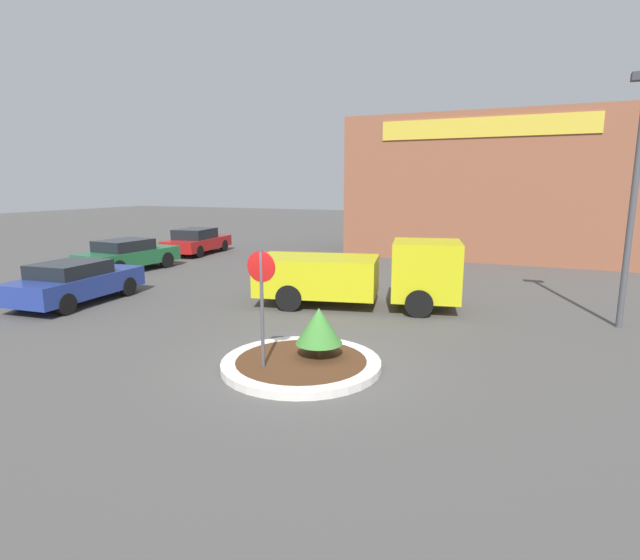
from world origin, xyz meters
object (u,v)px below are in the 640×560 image
at_px(stop_sign, 262,292).
at_px(utility_truck, 363,274).
at_px(parked_sedan_red, 197,241).
at_px(parked_sedan_green, 128,255).
at_px(light_pole, 635,183).
at_px(parked_sedan_blue, 75,282).

height_order(stop_sign, utility_truck, stop_sign).
distance_m(parked_sedan_red, parked_sedan_green, 5.73).
bearing_deg(parked_sedan_green, light_pole, -90.99).
relative_size(utility_truck, light_pole, 1.00).
height_order(parked_sedan_blue, light_pole, light_pole).
bearing_deg(parked_sedan_green, parked_sedan_red, 9.86).
relative_size(stop_sign, parked_sedan_green, 0.56).
distance_m(utility_truck, parked_sedan_blue, 9.18).
relative_size(parked_sedan_blue, light_pole, 0.69).
relative_size(utility_truck, parked_sedan_red, 1.41).
distance_m(stop_sign, light_pole, 9.96).
bearing_deg(parked_sedan_red, light_pole, -117.16).
xyz_separation_m(parked_sedan_blue, parked_sedan_red, (-3.58, 10.98, 0.01)).
distance_m(stop_sign, parked_sedan_red, 18.53).
bearing_deg(light_pole, parked_sedan_red, 159.44).
relative_size(utility_truck, parked_sedan_blue, 1.45).
relative_size(parked_sedan_green, light_pole, 0.70).
bearing_deg(light_pole, parked_sedan_blue, -166.42).
bearing_deg(parked_sedan_red, stop_sign, -145.48).
height_order(stop_sign, light_pole, light_pole).
relative_size(parked_sedan_blue, parked_sedan_red, 0.97).
height_order(stop_sign, parked_sedan_green, stop_sign).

